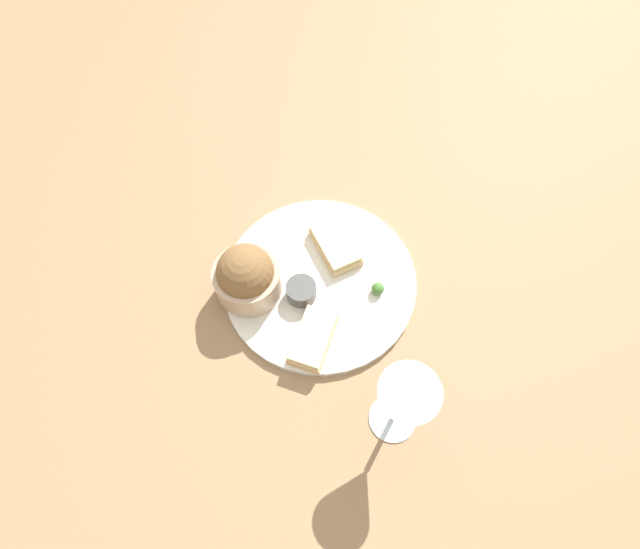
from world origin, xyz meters
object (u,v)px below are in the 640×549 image
(cheese_toast_near, at_px, (336,246))
(wine_glass, at_px, (404,401))
(sauce_ramekin, at_px, (301,290))
(salad_bowl, at_px, (246,276))
(cheese_toast_far, at_px, (313,338))

(cheese_toast_near, bearing_deg, wine_glass, -178.73)
(sauce_ramekin, bearing_deg, cheese_toast_near, -48.15)
(sauce_ramekin, bearing_deg, wine_glass, -159.69)
(salad_bowl, bearing_deg, cheese_toast_far, -145.73)
(salad_bowl, bearing_deg, cheese_toast_near, -77.20)
(cheese_toast_near, distance_m, cheese_toast_far, 0.18)
(sauce_ramekin, distance_m, wine_glass, 0.27)
(cheese_toast_near, bearing_deg, sauce_ramekin, 131.85)
(cheese_toast_near, bearing_deg, salad_bowl, 102.80)
(sauce_ramekin, height_order, cheese_toast_far, sauce_ramekin)
(cheese_toast_far, distance_m, wine_glass, 0.20)
(cheese_toast_near, height_order, cheese_toast_far, same)
(salad_bowl, relative_size, sauce_ramekin, 2.18)
(sauce_ramekin, height_order, cheese_toast_near, sauce_ramekin)
(cheese_toast_far, relative_size, wine_glass, 0.67)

